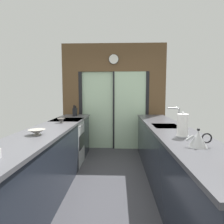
{
  "coord_description": "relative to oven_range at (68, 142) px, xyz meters",
  "views": [
    {
      "loc": [
        0.13,
        -2.45,
        1.42
      ],
      "look_at": [
        0.01,
        0.82,
        1.11
      ],
      "focal_mm": 30.05,
      "sensor_mm": 36.0,
      "label": 1
    }
  ],
  "objects": [
    {
      "name": "right_counter_run",
      "position": [
        1.82,
        -0.95,
        0.01
      ],
      "size": [
        0.62,
        3.8,
        0.92
      ],
      "color": "#1E232D",
      "rests_on": "ground_plane"
    },
    {
      "name": "ground_plane",
      "position": [
        0.91,
        -0.65,
        -0.47
      ],
      "size": [
        5.04,
        7.6,
        0.02
      ],
      "primitive_type": "cube",
      "color": "#38383D"
    },
    {
      "name": "back_wall_unit",
      "position": [
        0.91,
        1.15,
        1.07
      ],
      "size": [
        2.64,
        0.12,
        2.7
      ],
      "color": "brown",
      "rests_on": "ground_plane"
    },
    {
      "name": "paper_towel_roll",
      "position": [
        1.8,
        -1.46,
        0.6
      ],
      "size": [
        0.15,
        0.15,
        0.3
      ],
      "color": "#B7BABC",
      "rests_on": "right_counter_run"
    },
    {
      "name": "mixing_bowl_far",
      "position": [
        0.02,
        -0.45,
        0.51
      ],
      "size": [
        0.14,
        0.14,
        0.08
      ],
      "color": "#514C47",
      "rests_on": "left_counter_run"
    },
    {
      "name": "kettle",
      "position": [
        1.8,
        -1.91,
        0.54
      ],
      "size": [
        0.25,
        0.17,
        0.18
      ],
      "color": "#B7BABC",
      "rests_on": "right_counter_run"
    },
    {
      "name": "sink_faucet",
      "position": [
        1.97,
        -0.7,
        0.66
      ],
      "size": [
        0.19,
        0.02,
        0.29
      ],
      "color": "#B7BABC",
      "rests_on": "right_counter_run"
    },
    {
      "name": "knife_block",
      "position": [
        0.02,
        0.61,
        0.56
      ],
      "size": [
        0.08,
        0.14,
        0.26
      ],
      "color": "black",
      "rests_on": "left_counter_run"
    },
    {
      "name": "left_counter_run",
      "position": [
        -0.0,
        -1.12,
        0.01
      ],
      "size": [
        0.62,
        3.8,
        0.92
      ],
      "color": "#1E232D",
      "rests_on": "ground_plane"
    },
    {
      "name": "mixing_bowl_near",
      "position": [
        0.02,
        -1.44,
        0.5
      ],
      "size": [
        0.21,
        0.21,
        0.07
      ],
      "color": "gray",
      "rests_on": "left_counter_run"
    },
    {
      "name": "oven_range",
      "position": [
        0.0,
        0.0,
        0.0
      ],
      "size": [
        0.6,
        0.6,
        0.92
      ],
      "color": "#B7BABC",
      "rests_on": "ground_plane"
    }
  ]
}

